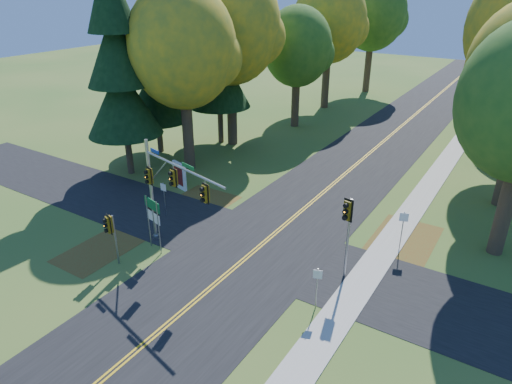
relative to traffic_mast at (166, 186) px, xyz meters
The scene contains 25 objects.
ground 5.74m from the traffic_mast, 12.57° to the left, with size 160.00×160.00×0.00m, color #305B20.
road_main 5.73m from the traffic_mast, 12.57° to the left, with size 8.00×160.00×0.02m, color black.
road_cross 6.36m from the traffic_mast, 35.67° to the left, with size 60.00×6.00×0.02m, color black.
centerline_left 5.65m from the traffic_mast, 12.88° to the left, with size 0.10×160.00×0.01m, color gold.
centerline_right 5.79m from the traffic_mast, 12.28° to the left, with size 0.10×160.00×0.01m, color gold.
sidewalk_east 11.01m from the traffic_mast, ahead, with size 1.60×160.00×0.06m, color #9E998E.
leaf_patch_w_near 6.77m from the traffic_mast, 116.63° to the left, with size 4.00×6.00×0.00m, color brown.
leaf_patch_e 13.45m from the traffic_mast, 32.48° to the left, with size 3.50×8.00×0.00m, color brown.
leaf_patch_w_far 5.66m from the traffic_mast, 148.75° to the right, with size 3.00×5.00×0.00m, color brown.
tree_w_a 13.65m from the traffic_mast, 124.57° to the left, with size 8.00×8.00×14.15m.
tree_w_b 19.88m from the traffic_mast, 114.07° to the left, with size 8.60×8.60×15.38m.
tree_w_c 26.26m from the traffic_mast, 102.22° to the left, with size 6.80×6.80×11.91m.
tree_w_d 35.11m from the traffic_mast, 100.12° to the left, with size 8.20×8.20×14.56m.
tree_w_e 45.66m from the traffic_mast, 96.19° to the left, with size 8.40×8.40×14.97m.
pine_a 13.57m from the traffic_mast, 146.58° to the left, with size 5.60×5.60×19.48m.
pine_b 17.38m from the traffic_mast, 135.14° to the left, with size 5.60×5.60×17.31m.
pine_c 19.97m from the traffic_mast, 117.92° to the left, with size 5.60×5.60×20.56m.
traffic_mast is the anchor object (origin of this frame).
east_signal_pole 9.64m from the traffic_mast, 16.36° to the left, with size 0.52×0.61×4.53m.
ped_signal_pole 3.60m from the traffic_mast, 120.00° to the right, with size 0.46×0.55×3.01m.
route_sign_cluster 1.90m from the traffic_mast, 149.69° to the right, with size 1.47×0.44×3.24m.
info_kiosk 9.01m from the traffic_mast, 127.64° to the left, with size 1.45×0.61×2.02m.
reg_sign_e_north 13.12m from the traffic_mast, 32.05° to the left, with size 0.46×0.18×2.50m.
reg_sign_e_south 9.45m from the traffic_mast, ahead, with size 0.40×0.17×2.19m.
reg_sign_w 4.94m from the traffic_mast, 136.89° to the left, with size 0.45×0.07×2.33m.
Camera 1 is at (11.87, -17.02, 13.97)m, focal length 32.00 mm.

